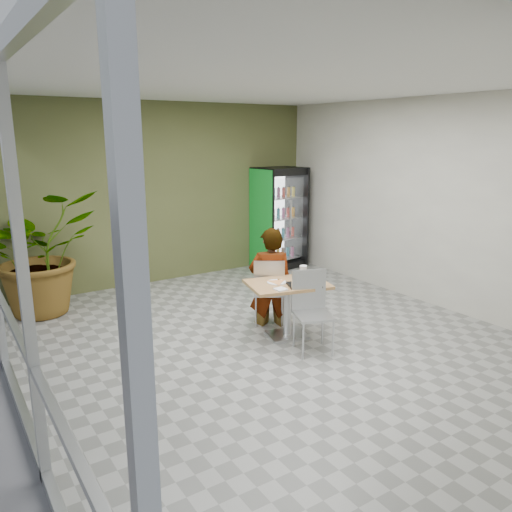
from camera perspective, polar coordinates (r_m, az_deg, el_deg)
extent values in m
plane|color=gray|center=(6.55, 2.09, -9.97)|extent=(7.00, 7.00, 0.00)
cube|color=#AB8549|center=(6.52, 3.62, -3.24)|extent=(1.16, 0.94, 0.04)
cylinder|color=#B5B8BA|center=(6.64, 3.57, -6.34)|extent=(0.10, 0.10, 0.71)
cube|color=#B5B8BA|center=(6.76, 3.53, -9.00)|extent=(0.59, 0.52, 0.04)
cube|color=#B5B8BA|center=(7.10, 1.45, -4.12)|extent=(0.59, 0.59, 0.03)
cube|color=#B5B8BA|center=(6.83, 1.52, -2.62)|extent=(0.37, 0.25, 0.50)
cylinder|color=#B5B8BA|center=(7.35, 2.81, -5.36)|extent=(0.02, 0.02, 0.45)
cylinder|color=#B5B8BA|center=(7.34, -0.04, -5.38)|extent=(0.02, 0.02, 0.45)
cylinder|color=#B5B8BA|center=(7.01, 2.98, -6.33)|extent=(0.02, 0.02, 0.45)
cylinder|color=#B5B8BA|center=(7.00, -0.01, -6.35)|extent=(0.02, 0.02, 0.45)
cube|color=#B5B8BA|center=(6.19, 6.60, -6.77)|extent=(0.57, 0.57, 0.03)
cube|color=#B5B8BA|center=(6.29, 6.04, -3.87)|extent=(0.43, 0.18, 0.53)
cylinder|color=#B5B8BA|center=(6.05, 5.41, -9.63)|extent=(0.03, 0.03, 0.47)
cylinder|color=#B5B8BA|center=(6.17, 8.81, -9.26)|extent=(0.03, 0.03, 0.47)
cylinder|color=#B5B8BA|center=(6.38, 4.36, -8.33)|extent=(0.03, 0.03, 0.47)
cylinder|color=#B5B8BA|center=(6.50, 7.59, -8.01)|extent=(0.03, 0.03, 0.47)
imported|color=black|center=(7.03, 1.68, -3.52)|extent=(0.74, 0.67, 1.69)
cylinder|color=white|center=(6.51, 2.38, -3.01)|extent=(0.25, 0.25, 0.01)
cylinder|color=white|center=(6.71, 5.41, -1.88)|extent=(0.09, 0.09, 0.16)
cylinder|color=#B90B1F|center=(6.71, 5.41, -1.92)|extent=(0.10, 0.10, 0.09)
cylinder|color=white|center=(6.69, 5.43, -1.16)|extent=(0.10, 0.10, 0.01)
cube|color=white|center=(6.21, 2.83, -3.81)|extent=(0.14, 0.14, 0.02)
cube|color=black|center=(6.40, 5.52, -3.30)|extent=(0.49, 0.43, 0.02)
cube|color=black|center=(10.04, 2.68, 4.37)|extent=(0.97, 0.79, 2.00)
cube|color=green|center=(9.78, 0.50, 4.14)|extent=(0.09, 0.68, 1.96)
cube|color=silver|center=(9.77, 3.85, 4.21)|extent=(0.72, 0.09, 1.60)
imported|color=#2A6528|center=(8.06, -23.50, 0.33)|extent=(2.02, 1.88, 1.84)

